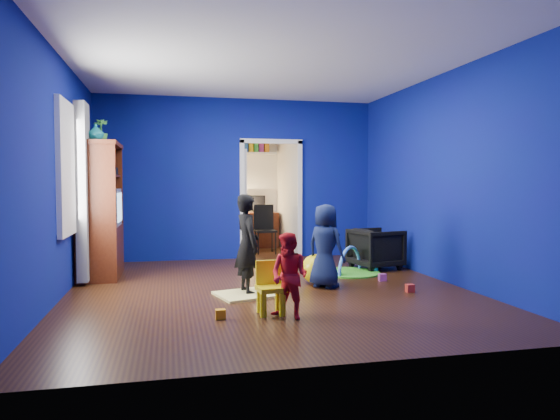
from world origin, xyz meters
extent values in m
cube|color=black|center=(0.00, 0.00, 0.00)|extent=(5.00, 5.50, 0.01)
cube|color=white|center=(0.00, 0.00, 2.90)|extent=(5.00, 5.50, 0.01)
cube|color=navy|center=(0.00, 2.75, 1.45)|extent=(5.00, 0.02, 2.90)
cube|color=navy|center=(0.00, -2.75, 1.45)|extent=(5.00, 0.02, 2.90)
cube|color=navy|center=(-2.50, 0.00, 1.45)|extent=(0.02, 5.50, 2.90)
cube|color=navy|center=(2.50, 0.00, 1.45)|extent=(0.02, 5.50, 2.90)
imported|color=black|center=(2.00, 1.17, 0.33)|extent=(0.85, 0.84, 0.65)
imported|color=black|center=(-0.30, -0.19, 0.62)|extent=(0.38, 0.50, 1.24)
imported|color=#10103C|center=(0.76, -0.03, 0.55)|extent=(0.60, 0.64, 1.10)
imported|color=#B11227|center=(-0.06, -1.41, 0.44)|extent=(0.53, 0.53, 0.87)
imported|color=#0D546A|center=(-2.22, 1.09, 2.07)|extent=(0.26, 0.26, 0.23)
imported|color=green|center=(-2.22, 1.61, 2.15)|extent=(0.21, 0.21, 0.37)
cube|color=#43110B|center=(-2.22, 1.39, 0.98)|extent=(0.58, 1.14, 1.96)
cube|color=silver|center=(-2.18, 1.39, 1.02)|extent=(0.46, 0.70, 0.54)
cube|color=#F2E07A|center=(-0.30, -0.29, 0.01)|extent=(0.88, 0.78, 0.03)
sphere|color=yellow|center=(0.71, 0.22, 0.20)|extent=(0.40, 0.40, 0.40)
cube|color=yellow|center=(-0.21, -1.21, 0.25)|extent=(0.30, 0.30, 0.50)
cylinder|color=#469F24|center=(1.44, 0.86, 0.01)|extent=(0.91, 0.91, 0.02)
torus|color=#3F8CD8|center=(1.44, 0.86, 0.02)|extent=(0.60, 0.61, 0.81)
cube|color=white|center=(-2.48, 0.35, 1.55)|extent=(0.03, 0.95, 1.55)
cube|color=slate|center=(-2.37, 0.90, 1.25)|extent=(0.14, 0.42, 2.40)
cube|color=white|center=(0.60, 2.75, 1.05)|extent=(1.16, 0.10, 2.10)
cube|color=#3D140A|center=(0.60, 4.26, 0.38)|extent=(0.88, 0.44, 0.75)
cube|color=black|center=(0.60, 4.38, 0.95)|extent=(0.40, 0.05, 0.32)
sphere|color=#FFD88C|center=(0.32, 4.32, 0.93)|extent=(0.14, 0.14, 0.14)
cube|color=black|center=(0.60, 3.30, 0.46)|extent=(0.40, 0.40, 0.92)
cube|color=white|center=(0.60, 4.37, 2.02)|extent=(0.88, 0.24, 0.04)
cube|color=red|center=(1.71, -0.55, 0.05)|extent=(0.10, 0.08, 0.10)
sphere|color=#26A9D7|center=(1.84, 0.86, 0.06)|extent=(0.11, 0.11, 0.11)
cube|color=#FD990D|center=(-0.75, -1.28, 0.05)|extent=(0.10, 0.08, 0.10)
sphere|color=green|center=(1.18, 0.66, 0.06)|extent=(0.11, 0.11, 0.11)
cube|color=#BB469C|center=(1.68, 0.21, 0.05)|extent=(0.10, 0.08, 0.10)
camera|label=1|loc=(-1.24, -6.25, 1.36)|focal=32.00mm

